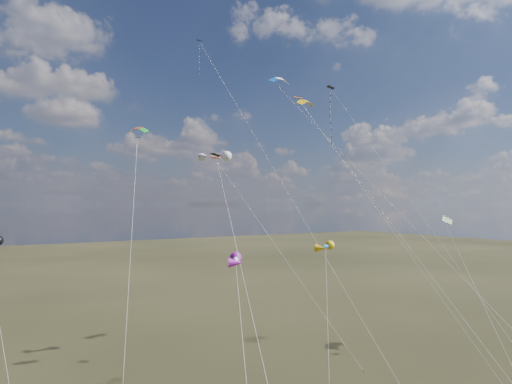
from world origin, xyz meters
TOP-DOWN VIEW (x-y plane):
  - diamond_black_high at (9.23, 15.03)m, footprint 11.55×18.07m
  - diamond_navy_tall at (0.78, 29.67)m, footprint 4.73×32.89m
  - diamond_black_mid at (-9.37, 6.22)m, footprint 4.41×18.01m
  - diamond_orange_center at (4.68, 6.45)m, footprint 10.70×17.18m
  - parafoil_yellow at (12.52, 25.03)m, footprint 7.67×25.26m
  - parafoil_blue_white at (3.72, 18.55)m, footprint 19.39×22.22m
  - parafoil_striped at (25.08, 12.72)m, footprint 7.15×13.13m
  - parafoil_tricolor at (-11.73, 21.15)m, footprint 7.13×16.10m
  - novelty_white_purple at (-9.91, 5.05)m, footprint 4.99×10.90m
  - novelty_redwhite_stripe at (-0.28, 26.60)m, footprint 12.05×14.95m
  - novelty_blue_yellow at (2.76, 10.17)m, footprint 6.77×7.79m

SIDE VIEW (x-z plane):
  - novelty_blue_yellow at x=2.76m, z-range 6.55..20.79m
  - novelty_white_purple at x=-9.91m, z-range 6.64..20.93m
  - diamond_black_mid at x=-9.37m, z-range 4.37..26.33m
  - parafoil_striped at x=25.08m, z-range 7.60..24.43m
  - diamond_orange_center at x=4.68m, z-range 4.25..32.40m
  - novelty_redwhite_stripe at x=-0.28m, z-range 11.31..35.55m
  - parafoil_tricolor at x=-11.73m, z-range 12.13..37.78m
  - diamond_black_high at x=9.23m, z-range 10.65..41.69m
  - parafoil_yellow at x=12.52m, z-range 15.30..47.56m
  - parafoil_blue_white at x=3.72m, z-range 15.35..47.70m
  - diamond_navy_tall at x=0.78m, z-range 14.07..53.94m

